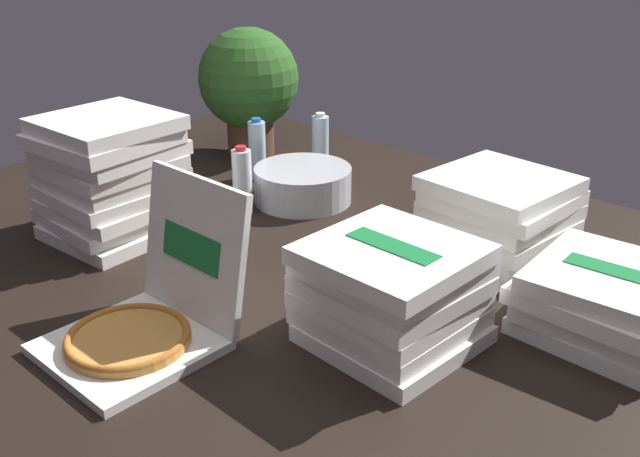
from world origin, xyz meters
name	(u,v)px	position (x,y,z in m)	size (l,w,h in m)	color
ground_plane	(302,291)	(0.00, 0.00, -0.01)	(3.20, 2.40, 0.02)	black
open_pizza_box	(148,314)	(-0.08, -0.45, 0.08)	(0.36, 0.43, 0.38)	white
pizza_stack_left_mid	(392,293)	(0.34, -0.04, 0.13)	(0.40, 0.40, 0.26)	white
pizza_stack_left_far	(498,218)	(0.29, 0.53, 0.13)	(0.40, 0.41, 0.26)	white
pizza_stack_left_near	(110,177)	(-0.69, -0.15, 0.20)	(0.40, 0.41, 0.39)	white
pizza_stack_center_far	(607,301)	(0.71, 0.34, 0.09)	(0.39, 0.39, 0.18)	white
ice_bucket	(303,184)	(-0.45, 0.47, 0.06)	(0.35, 0.35, 0.13)	#B7BABF
water_bottle_0	(257,150)	(-0.75, 0.52, 0.11)	(0.07, 0.07, 0.24)	silver
water_bottle_1	(242,181)	(-0.53, 0.25, 0.11)	(0.07, 0.07, 0.24)	white
water_bottle_2	(320,144)	(-0.62, 0.74, 0.11)	(0.07, 0.07, 0.24)	silver
potted_plant	(249,83)	(-0.99, 0.71, 0.30)	(0.41, 0.41, 0.53)	#513323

